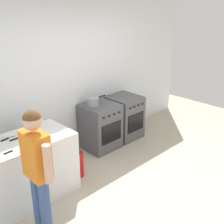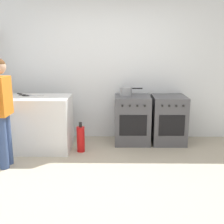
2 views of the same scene
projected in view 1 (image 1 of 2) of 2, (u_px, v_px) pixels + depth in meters
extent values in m
plane|color=#ADA38E|center=(156.00, 192.00, 4.06)|extent=(8.00, 8.00, 0.00)
cube|color=silver|center=(70.00, 80.00, 4.88)|extent=(6.00, 0.10, 2.60)
cube|color=silver|center=(26.00, 169.00, 3.82)|extent=(1.30, 0.70, 0.90)
cube|color=#4C4C51|center=(100.00, 126.00, 5.18)|extent=(0.62, 0.60, 0.85)
cube|color=black|center=(112.00, 133.00, 4.99)|extent=(0.46, 0.01, 0.36)
cylinder|color=black|center=(98.00, 109.00, 4.86)|extent=(0.20, 0.20, 0.01)
cylinder|color=black|center=(110.00, 105.00, 5.04)|extent=(0.20, 0.20, 0.01)
cylinder|color=black|center=(89.00, 105.00, 5.02)|extent=(0.20, 0.20, 0.01)
cylinder|color=black|center=(101.00, 102.00, 5.20)|extent=(0.20, 0.20, 0.01)
cylinder|color=black|center=(104.00, 118.00, 4.73)|extent=(0.04, 0.02, 0.04)
cylinder|color=black|center=(109.00, 116.00, 4.81)|extent=(0.04, 0.02, 0.04)
cylinder|color=black|center=(115.00, 114.00, 4.89)|extent=(0.04, 0.02, 0.04)
cylinder|color=black|center=(119.00, 112.00, 4.98)|extent=(0.04, 0.02, 0.04)
cube|color=#4C4C51|center=(124.00, 117.00, 5.60)|extent=(0.58, 0.60, 0.85)
cube|color=black|center=(136.00, 122.00, 5.41)|extent=(0.44, 0.01, 0.36)
cylinder|color=black|center=(125.00, 100.00, 5.28)|extent=(0.19, 0.19, 0.01)
cylinder|color=black|center=(134.00, 97.00, 5.45)|extent=(0.19, 0.19, 0.01)
cylinder|color=black|center=(116.00, 97.00, 5.44)|extent=(0.19, 0.19, 0.01)
cylinder|color=black|center=(125.00, 94.00, 5.61)|extent=(0.19, 0.19, 0.01)
cylinder|color=black|center=(130.00, 108.00, 5.16)|extent=(0.04, 0.02, 0.04)
cylinder|color=black|center=(135.00, 107.00, 5.24)|extent=(0.04, 0.02, 0.04)
cylinder|color=black|center=(139.00, 105.00, 5.31)|extent=(0.04, 0.02, 0.04)
cylinder|color=black|center=(143.00, 104.00, 5.39)|extent=(0.04, 0.02, 0.04)
cylinder|color=gray|center=(93.00, 102.00, 4.96)|extent=(0.22, 0.22, 0.15)
cylinder|color=black|center=(101.00, 96.00, 5.07)|extent=(0.18, 0.02, 0.02)
cube|color=silver|center=(7.00, 137.00, 3.70)|extent=(0.21, 0.14, 0.01)
cube|color=silver|center=(18.00, 149.00, 3.42)|extent=(0.14, 0.04, 0.01)
cube|color=black|center=(8.00, 152.00, 3.33)|extent=(0.11, 0.03, 0.01)
cube|color=silver|center=(26.00, 135.00, 3.76)|extent=(0.24, 0.05, 0.01)
cube|color=black|center=(14.00, 139.00, 3.64)|extent=(0.11, 0.03, 0.01)
cube|color=silver|center=(12.00, 137.00, 3.71)|extent=(0.10, 0.04, 0.01)
cube|color=black|center=(5.00, 140.00, 3.64)|extent=(0.11, 0.04, 0.01)
cylinder|color=#384C7A|center=(45.00, 207.00, 3.21)|extent=(0.13, 0.13, 0.76)
cylinder|color=#384C7A|center=(38.00, 201.00, 3.32)|extent=(0.13, 0.13, 0.76)
cube|color=orange|center=(36.00, 155.00, 3.02)|extent=(0.21, 0.34, 0.54)
cylinder|color=tan|center=(48.00, 164.00, 2.86)|extent=(0.09, 0.09, 0.44)
cylinder|color=tan|center=(25.00, 147.00, 3.19)|extent=(0.09, 0.09, 0.44)
sphere|color=tan|center=(32.00, 121.00, 2.88)|extent=(0.21, 0.21, 0.21)
sphere|color=brown|center=(32.00, 119.00, 2.87)|extent=(0.20, 0.20, 0.20)
cylinder|color=red|center=(79.00, 164.00, 4.38)|extent=(0.13, 0.13, 0.42)
cylinder|color=black|center=(79.00, 150.00, 4.28)|extent=(0.05, 0.05, 0.08)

